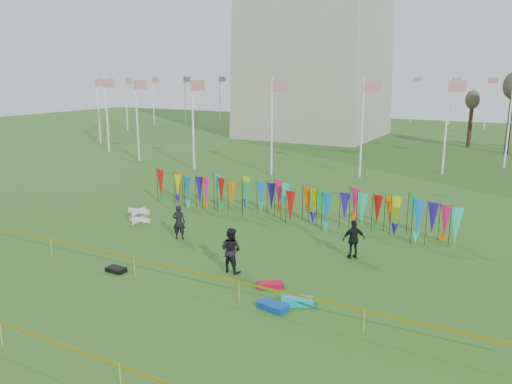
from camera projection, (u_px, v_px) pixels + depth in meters
The scene contains 13 objects.
ground at pixel (188, 277), 20.91m from camera, with size 160.00×160.00×0.00m, color #265618.
flagpole_ring at pixel (315, 106), 67.48m from camera, with size 57.40×56.16×8.00m.
banner_row at pixel (290, 200), 28.56m from camera, with size 18.64×0.64×2.13m.
caution_tape_near at pixel (167, 267), 19.93m from camera, with size 26.00×0.02×0.90m.
caution_tape_far at pixel (35, 336), 14.66m from camera, with size 26.00×0.02×0.90m.
box_kite at pixel (139, 215), 28.53m from camera, with size 0.72×0.72×0.80m.
person_left at pixel (179, 222), 25.51m from camera, with size 0.65×0.48×1.79m, color black.
person_mid at pixel (231, 250), 21.25m from camera, with size 0.95×0.59×1.96m, color black.
person_right at pixel (354, 239), 22.82m from camera, with size 1.07×0.61×1.82m, color black.
kite_bag_turquoise at pixel (297, 301), 18.41m from camera, with size 1.19×0.60×0.24m, color #0CACB9.
kite_bag_blue at pixel (273, 306), 18.02m from camera, with size 1.07×0.56×0.22m, color #0A45A6.
kite_bag_red at pixel (270, 285), 19.88m from camera, with size 1.05×0.48×0.19m, color #B40C2F.
kite_bag_black at pixel (116, 270), 21.43m from camera, with size 0.85×0.49×0.20m, color black.
Camera 1 is at (11.86, -15.76, 8.31)m, focal length 35.00 mm.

